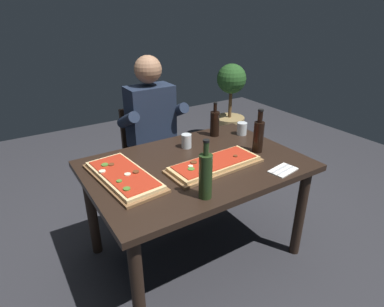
% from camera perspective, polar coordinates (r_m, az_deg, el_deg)
% --- Properties ---
extents(ground_plane, '(6.40, 6.40, 0.00)m').
position_cam_1_polar(ground_plane, '(2.51, 0.64, -16.98)').
color(ground_plane, '#2D2D33').
extents(dining_table, '(1.40, 0.96, 0.74)m').
position_cam_1_polar(dining_table, '(2.14, 0.72, -4.01)').
color(dining_table, black).
rests_on(dining_table, ground_plane).
extents(pizza_rectangular_front, '(0.64, 0.28, 0.05)m').
position_cam_1_polar(pizza_rectangular_front, '(2.04, 4.06, -1.92)').
color(pizza_rectangular_front, olive).
rests_on(pizza_rectangular_front, dining_table).
extents(pizza_rectangular_left, '(0.33, 0.62, 0.05)m').
position_cam_1_polar(pizza_rectangular_left, '(1.94, -12.15, -3.95)').
color(pizza_rectangular_left, brown).
rests_on(pizza_rectangular_left, dining_table).
extents(wine_bottle_dark, '(0.07, 0.07, 0.27)m').
position_cam_1_polar(wine_bottle_dark, '(2.51, 4.08, 5.45)').
color(wine_bottle_dark, black).
rests_on(wine_bottle_dark, dining_table).
extents(oil_bottle_amber, '(0.07, 0.07, 0.31)m').
position_cam_1_polar(oil_bottle_amber, '(2.26, 11.79, 3.20)').
color(oil_bottle_amber, black).
rests_on(oil_bottle_amber, dining_table).
extents(vinegar_bottle_green, '(0.07, 0.07, 0.33)m').
position_cam_1_polar(vinegar_bottle_green, '(1.67, 2.44, -3.85)').
color(vinegar_bottle_green, '#233819').
rests_on(vinegar_bottle_green, dining_table).
extents(tumbler_near_camera, '(0.07, 0.07, 0.10)m').
position_cam_1_polar(tumbler_near_camera, '(2.30, -1.00, 2.10)').
color(tumbler_near_camera, silver).
rests_on(tumbler_near_camera, dining_table).
extents(tumbler_far_side, '(0.08, 0.08, 0.10)m').
position_cam_1_polar(tumbler_far_side, '(2.57, 8.90, 4.42)').
color(tumbler_far_side, silver).
rests_on(tumbler_far_side, dining_table).
extents(napkin_cutlery_set, '(0.20, 0.14, 0.01)m').
position_cam_1_polar(napkin_cutlery_set, '(2.07, 15.96, -2.88)').
color(napkin_cutlery_set, white).
rests_on(napkin_cutlery_set, dining_table).
extents(diner_chair, '(0.44, 0.44, 0.87)m').
position_cam_1_polar(diner_chair, '(2.90, -7.68, 0.48)').
color(diner_chair, black).
rests_on(diner_chair, ground_plane).
extents(seated_diner, '(0.53, 0.41, 1.33)m').
position_cam_1_polar(seated_diner, '(2.70, -6.89, 4.53)').
color(seated_diner, '#23232D').
rests_on(seated_diner, ground_plane).
extents(potted_plant_corner, '(0.40, 0.40, 1.02)m').
position_cam_1_polar(potted_plant_corner, '(4.25, 6.83, 8.69)').
color(potted_plant_corner, tan).
rests_on(potted_plant_corner, ground_plane).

